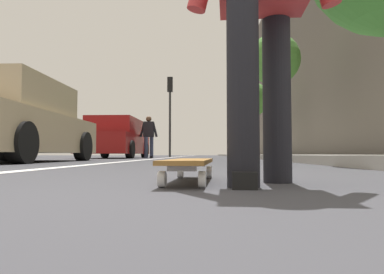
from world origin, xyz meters
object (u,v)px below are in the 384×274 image
(street_tree_mid, at_px, (274,61))
(parked_car_mid, at_px, (116,139))
(skateboard, at_px, (190,164))
(pedestrian_distant, at_px, (149,134))
(street_tree_far, at_px, (252,100))
(parked_car_near, at_px, (12,123))
(traffic_light, at_px, (170,102))

(street_tree_mid, bearing_deg, parked_car_mid, 97.17)
(parked_car_mid, distance_m, street_tree_mid, 6.82)
(skateboard, bearing_deg, pedestrian_distant, 10.24)
(parked_car_mid, height_order, street_tree_far, street_tree_far)
(parked_car_near, relative_size, pedestrian_distant, 2.59)
(skateboard, height_order, parked_car_near, parked_car_near)
(skateboard, height_order, street_tree_mid, street_tree_mid)
(street_tree_far, bearing_deg, traffic_light, 108.98)
(skateboard, bearing_deg, parked_car_near, 37.55)
(street_tree_far, bearing_deg, street_tree_mid, 180.00)
(parked_car_near, relative_size, street_tree_far, 0.94)
(skateboard, relative_size, parked_car_near, 0.21)
(parked_car_near, height_order, traffic_light, traffic_light)
(traffic_light, height_order, pedestrian_distant, traffic_light)
(street_tree_far, xyz_separation_m, pedestrian_distant, (-7.46, 4.83, -2.41))
(parked_car_mid, bearing_deg, street_tree_far, -38.44)
(parked_car_mid, height_order, pedestrian_distant, pedestrian_distant)
(parked_car_near, bearing_deg, parked_car_mid, -1.43)
(street_tree_mid, bearing_deg, pedestrian_distant, 97.41)
(skateboard, xyz_separation_m, parked_car_near, (4.46, 3.43, 0.61))
(traffic_light, bearing_deg, parked_car_near, 173.02)
(street_tree_mid, bearing_deg, parked_car_near, 140.62)
(parked_car_mid, relative_size, street_tree_mid, 0.89)
(parked_car_mid, xyz_separation_m, street_tree_mid, (0.76, -6.03, 3.10))
(parked_car_mid, height_order, street_tree_mid, street_tree_mid)
(street_tree_mid, distance_m, street_tree_far, 6.85)
(parked_car_near, height_order, street_tree_far, street_tree_far)
(traffic_light, xyz_separation_m, street_tree_far, (1.59, -4.63, 0.32))
(parked_car_near, relative_size, street_tree_mid, 0.84)
(parked_car_mid, bearing_deg, pedestrian_distant, -83.82)
(parked_car_near, distance_m, traffic_light, 13.09)
(parked_car_near, distance_m, street_tree_far, 15.88)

